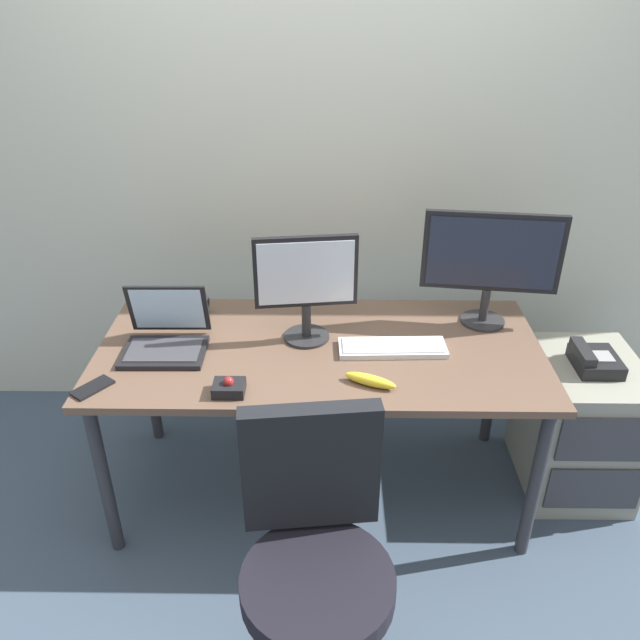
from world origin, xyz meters
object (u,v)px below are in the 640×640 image
at_px(office_chair, 316,579).
at_px(monitor_main, 491,259).
at_px(laptop, 166,336).
at_px(file_cabinet, 578,424).
at_px(cell_phone, 93,388).
at_px(keyboard, 392,347).
at_px(trackball_mouse, 229,387).
at_px(coffee_mug, 196,304).
at_px(desk_phone, 594,360).
at_px(monitor_side, 306,281).
at_px(banana, 370,380).

relative_size(office_chair, monitor_main, 1.80).
distance_m(monitor_main, laptop, 1.30).
height_order(file_cabinet, cell_phone, cell_phone).
xyz_separation_m(keyboard, trackball_mouse, (-0.59, -0.28, 0.01)).
height_order(office_chair, coffee_mug, office_chair).
bearing_deg(desk_phone, keyboard, -174.29).
bearing_deg(trackball_mouse, cell_phone, 177.92).
bearing_deg(keyboard, cell_phone, -166.05).
bearing_deg(laptop, monitor_side, 8.69).
height_order(desk_phone, office_chair, office_chair).
height_order(office_chair, cell_phone, office_chair).
bearing_deg(banana, laptop, 162.87).
relative_size(monitor_main, laptop, 1.72).
bearing_deg(trackball_mouse, banana, 6.16).
height_order(laptop, coffee_mug, laptop).
distance_m(file_cabinet, cell_phone, 1.98).
relative_size(trackball_mouse, banana, 0.58).
height_order(trackball_mouse, coffee_mug, coffee_mug).
relative_size(file_cabinet, cell_phone, 4.25).
height_order(file_cabinet, trackball_mouse, trackball_mouse).
bearing_deg(file_cabinet, monitor_main, 163.85).
distance_m(file_cabinet, laptop, 1.77).
xyz_separation_m(keyboard, banana, (-0.10, -0.23, 0.01)).
distance_m(desk_phone, coffee_mug, 1.64).
bearing_deg(monitor_side, desk_phone, -0.35).
distance_m(desk_phone, cell_phone, 1.92).
bearing_deg(cell_phone, coffee_mug, 100.70).
distance_m(monitor_main, keyboard, 0.53).
height_order(trackball_mouse, banana, trackball_mouse).
distance_m(desk_phone, laptop, 1.70).
distance_m(monitor_side, laptop, 0.58).
bearing_deg(keyboard, office_chair, -108.89).
relative_size(desk_phone, cell_phone, 1.41).
bearing_deg(desk_phone, file_cabinet, 63.22).
height_order(desk_phone, monitor_side, monitor_side).
xyz_separation_m(laptop, banana, (0.77, -0.24, -0.03)).
bearing_deg(monitor_main, keyboard, -150.16).
height_order(keyboard, cell_phone, keyboard).
relative_size(keyboard, trackball_mouse, 3.77).
bearing_deg(coffee_mug, monitor_main, -2.37).
height_order(desk_phone, monitor_main, monitor_main).
relative_size(file_cabinet, laptop, 1.92).
height_order(monitor_side, cell_phone, monitor_side).
xyz_separation_m(desk_phone, trackball_mouse, (-1.41, -0.36, 0.11)).
bearing_deg(laptop, cell_phone, -126.27).
bearing_deg(cell_phone, desk_phone, 47.52).
relative_size(desk_phone, banana, 1.05).
height_order(keyboard, coffee_mug, coffee_mug).
bearing_deg(laptop, file_cabinet, 3.08).
xyz_separation_m(monitor_main, laptop, (-1.26, -0.22, -0.23)).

